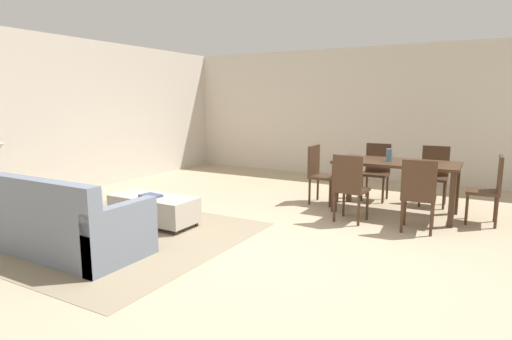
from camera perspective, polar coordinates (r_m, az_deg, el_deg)
ground_plane at (r=4.60m, az=2.03°, el=-11.30°), size 10.80×10.80×0.00m
wall_back at (r=9.04m, az=16.94°, el=7.29°), size 9.00×0.12×2.70m
wall_left at (r=7.78m, az=-27.03°, el=6.38°), size 0.12×11.00×2.70m
area_rug at (r=5.48m, az=-18.85°, el=-8.32°), size 3.00×2.80×0.01m
couch at (r=5.11m, az=-25.42°, el=-6.58°), size 2.04×0.87×0.86m
ottoman_table at (r=5.73m, az=-13.65°, el=-5.04°), size 1.17×0.52×0.38m
dining_table at (r=6.38m, az=18.42°, el=0.28°), size 1.69×0.85×0.76m
dining_chair_near_left at (r=5.73m, az=12.53°, el=-1.92°), size 0.42×0.42×0.92m
dining_chair_near_right at (r=5.54m, az=21.14°, el=-2.74°), size 0.43×0.43×0.92m
dining_chair_far_left at (r=7.22m, az=16.00°, el=0.25°), size 0.41×0.41×0.92m
dining_chair_far_right at (r=7.13m, az=22.99°, el=-0.25°), size 0.42×0.42×0.92m
dining_chair_head_east at (r=6.31m, az=29.16°, el=-1.87°), size 0.41×0.41×0.92m
dining_chair_head_west at (r=6.75m, az=8.55°, el=-0.11°), size 0.41×0.41×0.92m
vase_centerpiece at (r=6.33m, az=17.58°, el=1.95°), size 0.08×0.08×0.18m
book_on_ottoman at (r=5.65m, az=-14.06°, el=-3.40°), size 0.28×0.23×0.03m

